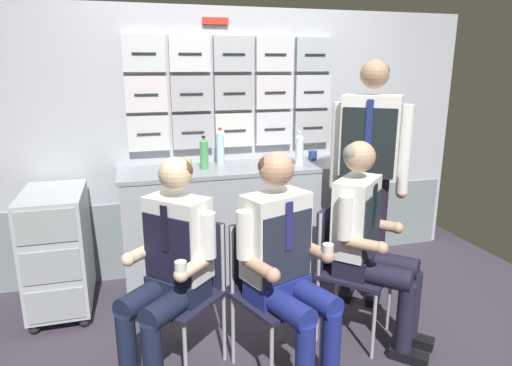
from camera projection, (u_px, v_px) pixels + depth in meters
The scene contains 18 objects.
ground at pixel (281, 360), 2.71m from camera, with size 4.80×4.80×0.04m, color #3A333F.
galley_bulkhead at pixel (229, 143), 3.71m from camera, with size 4.20×0.14×2.15m.
galley_counter at pixel (240, 224), 3.60m from camera, with size 1.85×0.53×0.95m.
service_trolley at pixel (58, 248), 3.12m from camera, with size 0.40×0.65×0.88m.
folding_chair_left at pixel (189, 277), 2.56m from camera, with size 0.57×0.57×0.86m.
crew_member_left at pixel (169, 263), 2.39m from camera, with size 0.63×0.62×1.25m.
folding_chair_center at pixel (267, 278), 2.55m from camera, with size 0.51×0.51×0.86m.
crew_member_center at pixel (285, 259), 2.39m from camera, with size 0.54×0.68×1.28m.
folding_chair_right at pixel (342, 256), 2.84m from camera, with size 0.57×0.57×0.86m.
crew_member_right at pixel (369, 235), 2.72m from camera, with size 0.65×0.65×1.28m.
crew_member_standing at pixel (369, 161), 3.15m from camera, with size 0.45×0.41×1.75m.
water_bottle_clear at pixel (204, 154), 3.37m from camera, with size 0.06×0.06×0.25m.
sparkling_bottle_green at pixel (299, 149), 3.53m from camera, with size 0.07×0.07×0.26m.
water_bottle_tall at pixel (220, 147), 3.53m from camera, with size 0.06×0.06×0.29m.
paper_cup_blue at pixel (188, 163), 3.40m from camera, with size 0.06×0.06×0.08m.
coffee_cup_spare at pixel (274, 163), 3.45m from camera, with size 0.06×0.06×0.06m.
paper_cup_tan at pixel (313, 155), 3.72m from camera, with size 0.07×0.07×0.08m.
espresso_cup_small at pixel (171, 168), 3.24m from camera, with size 0.06×0.06×0.08m.
Camera 1 is at (-0.79, -2.22, 1.70)m, focal length 31.41 mm.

